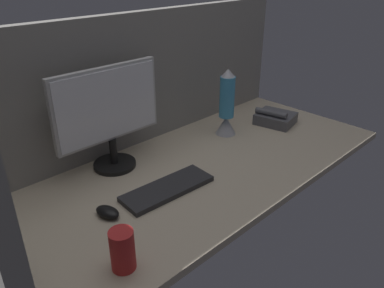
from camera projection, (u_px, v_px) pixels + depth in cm
name	position (u px, v px, depth cm)	size (l,w,h in cm)	color
ground_plane	(197.00, 169.00, 163.66)	(180.00, 80.00, 3.00)	tan
cubicle_wall_back	(140.00, 80.00, 173.62)	(180.00, 5.00, 60.19)	gray
monitor	(109.00, 113.00, 152.20)	(47.53, 18.00, 43.29)	black
keyboard	(168.00, 188.00, 145.19)	(37.00, 13.00, 2.00)	#262628
mouse	(108.00, 212.00, 130.68)	(5.60, 9.60, 3.40)	black
mug_red_plastic	(122.00, 250.00, 107.00)	(7.20, 7.20, 12.93)	red
lava_lamp	(227.00, 108.00, 186.40)	(10.23, 10.23, 33.48)	#A5A5AD
desk_phone	(275.00, 118.00, 202.68)	(20.73, 22.25, 8.80)	#4C4C51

